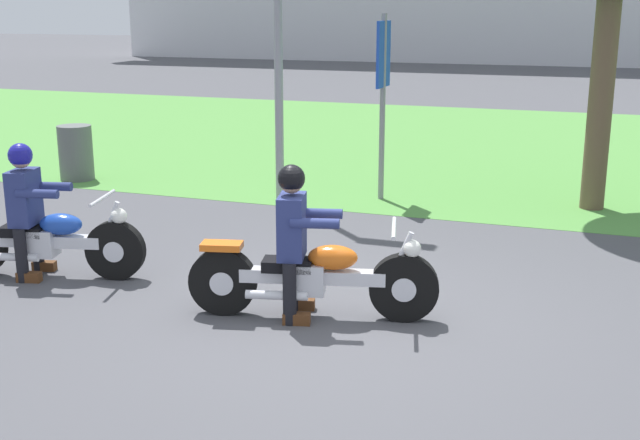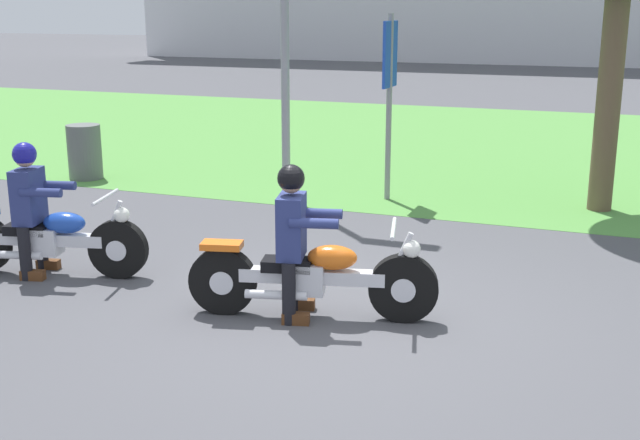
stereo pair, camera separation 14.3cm
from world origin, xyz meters
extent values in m
plane|color=#4C4C51|center=(0.00, 0.00, 0.00)|extent=(120.00, 120.00, 0.00)
cube|color=#549342|center=(0.00, 9.70, 0.00)|extent=(60.00, 12.00, 0.01)
cylinder|color=black|center=(0.59, 0.14, 0.31)|extent=(0.62, 0.26, 0.61)
cylinder|color=silver|center=(0.59, 0.14, 0.31)|extent=(0.24, 0.19, 0.21)
cylinder|color=black|center=(-0.98, -0.24, 0.31)|extent=(0.62, 0.26, 0.61)
cylinder|color=silver|center=(-0.98, -0.24, 0.31)|extent=(0.24, 0.19, 0.21)
cube|color=silver|center=(-0.20, -0.05, 0.39)|extent=(1.29, 0.44, 0.12)
cube|color=silver|center=(-0.24, -0.06, 0.37)|extent=(0.37, 0.31, 0.28)
ellipsoid|color=orange|center=(-0.02, -0.01, 0.57)|extent=(0.48, 0.34, 0.22)
cube|color=black|center=(-0.41, -0.10, 0.49)|extent=(0.48, 0.34, 0.10)
cube|color=orange|center=(-0.98, -0.24, 0.64)|extent=(0.40, 0.28, 0.06)
cylinder|color=silver|center=(0.54, 0.13, 0.56)|extent=(0.26, 0.11, 0.53)
cylinder|color=silver|center=(0.49, 0.12, 0.85)|extent=(0.19, 0.65, 0.04)
sphere|color=white|center=(0.65, 0.16, 0.67)|extent=(0.16, 0.16, 0.16)
cylinder|color=silver|center=(-0.45, -0.26, 0.25)|extent=(0.55, 0.21, 0.08)
cylinder|color=black|center=(-0.41, 0.08, 0.28)|extent=(0.12, 0.12, 0.56)
cube|color=#593319|center=(-0.35, 0.09, 0.05)|extent=(0.26, 0.15, 0.10)
cylinder|color=black|center=(-0.33, -0.27, 0.28)|extent=(0.12, 0.12, 0.56)
cube|color=#593319|center=(-0.27, -0.25, 0.05)|extent=(0.26, 0.15, 0.10)
cube|color=navy|center=(-0.37, -0.09, 0.84)|extent=(0.30, 0.42, 0.56)
cylinder|color=navy|center=(-0.20, 0.12, 0.92)|extent=(0.43, 0.19, 0.09)
cylinder|color=navy|center=(-0.12, -0.21, 0.92)|extent=(0.43, 0.19, 0.09)
sphere|color=tan|center=(-0.37, -0.09, 1.24)|extent=(0.20, 0.20, 0.20)
sphere|color=black|center=(-0.37, -0.09, 1.27)|extent=(0.24, 0.24, 0.24)
cylinder|color=black|center=(-2.44, 0.27, 0.30)|extent=(0.62, 0.26, 0.61)
cylinder|color=silver|center=(-2.44, 0.27, 0.30)|extent=(0.24, 0.19, 0.21)
cube|color=silver|center=(-3.15, 0.09, 0.38)|extent=(1.17, 0.42, 0.12)
cube|color=silver|center=(-3.20, 0.08, 0.36)|extent=(0.37, 0.31, 0.28)
ellipsoid|color=#1E47B2|center=(-2.97, 0.13, 0.56)|extent=(0.48, 0.34, 0.22)
cube|color=black|center=(-3.36, 0.04, 0.48)|extent=(0.48, 0.34, 0.10)
cylinder|color=silver|center=(-2.49, 0.25, 0.55)|extent=(0.26, 0.11, 0.53)
cylinder|color=silver|center=(-2.53, 0.24, 0.84)|extent=(0.19, 0.65, 0.04)
sphere|color=white|center=(-2.38, 0.28, 0.66)|extent=(0.16, 0.16, 0.16)
cylinder|color=silver|center=(-3.41, -0.12, 0.24)|extent=(0.55, 0.21, 0.08)
cylinder|color=black|center=(-3.37, 0.22, 0.28)|extent=(0.12, 0.12, 0.55)
cube|color=#593319|center=(-3.31, 0.24, 0.05)|extent=(0.26, 0.15, 0.10)
cylinder|color=black|center=(-3.28, -0.13, 0.28)|extent=(0.12, 0.12, 0.55)
cube|color=#593319|center=(-3.22, -0.11, 0.05)|extent=(0.26, 0.15, 0.10)
cube|color=navy|center=(-3.32, 0.05, 0.83)|extent=(0.30, 0.42, 0.56)
cylinder|color=navy|center=(-3.15, 0.27, 0.91)|extent=(0.43, 0.19, 0.09)
cylinder|color=navy|center=(-3.07, -0.06, 0.91)|extent=(0.43, 0.19, 0.09)
sphere|color=#D8A884|center=(-3.32, 0.05, 1.23)|extent=(0.20, 0.20, 0.20)
sphere|color=navy|center=(-3.32, 0.05, 1.26)|extent=(0.24, 0.24, 0.24)
cylinder|color=brown|center=(2.04, 5.03, 1.46)|extent=(0.32, 0.32, 2.91)
cylinder|color=gray|center=(-2.23, 4.13, 2.59)|extent=(0.12, 0.12, 5.17)
cylinder|color=#595E5B|center=(-5.78, 4.25, 0.43)|extent=(0.53, 0.53, 0.87)
cylinder|color=gray|center=(-0.85, 4.59, 1.30)|extent=(0.08, 0.08, 2.60)
cube|color=#1E47B2|center=(-0.85, 4.59, 2.05)|extent=(0.04, 0.60, 0.90)
camera|label=1|loc=(2.16, -6.45, 2.71)|focal=45.60mm
camera|label=2|loc=(2.29, -6.40, 2.71)|focal=45.60mm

